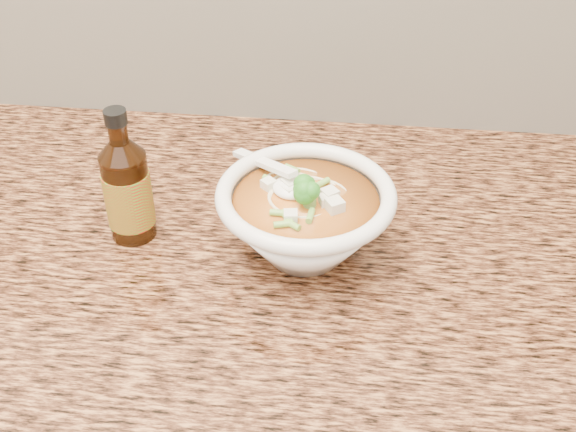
# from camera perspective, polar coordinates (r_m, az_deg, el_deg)

# --- Properties ---
(counter_slab) EXTENTS (4.00, 0.68, 0.04)m
(counter_slab) POSITION_cam_1_polar(r_m,az_deg,el_deg) (0.93, -17.67, -2.28)
(counter_slab) COLOR #A76C3D
(counter_slab) RESTS_ON cabinet
(soup_bowl) EXTENTS (0.20, 0.20, 0.11)m
(soup_bowl) POSITION_cam_1_polar(r_m,az_deg,el_deg) (0.82, 1.36, -0.34)
(soup_bowl) COLOR white
(soup_bowl) RESTS_ON counter_slab
(hot_sauce_bottle) EXTENTS (0.06, 0.06, 0.17)m
(hot_sauce_bottle) POSITION_cam_1_polar(r_m,az_deg,el_deg) (0.86, -12.56, 1.99)
(hot_sauce_bottle) COLOR #321706
(hot_sauce_bottle) RESTS_ON counter_slab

